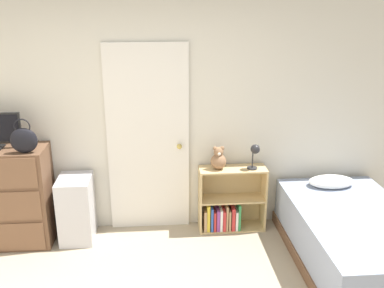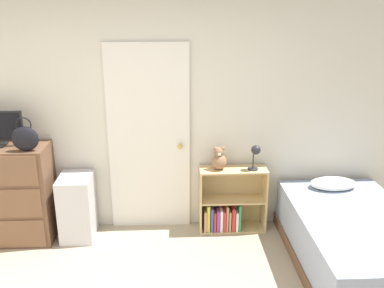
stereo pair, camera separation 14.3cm
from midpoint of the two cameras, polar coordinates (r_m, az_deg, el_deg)
name	(u,v)px [view 2 (the right image)]	position (r m, az deg, el deg)	size (l,w,h in m)	color
wall_back	(143,115)	(4.54, -5.64, 3.88)	(10.00, 0.06, 2.55)	beige
door_closed	(149,140)	(4.56, -4.85, 0.58)	(0.86, 0.09, 2.03)	silver
dresser	(2,194)	(4.84, -23.27, -6.17)	(1.02, 0.46, 1.04)	brown
handbag	(25,138)	(4.38, -20.50, 0.72)	(0.26, 0.10, 0.34)	black
storage_bin	(77,207)	(4.71, -14.18, -8.14)	(0.34, 0.43, 0.69)	silver
bookshelf	(228,207)	(4.78, 5.66, -8.32)	(0.72, 0.26, 0.72)	tan
teddy_bear	(219,160)	(4.53, 4.51, -2.09)	(0.17, 0.17, 0.25)	#8C6647
desk_lamp	(255,153)	(4.53, 9.35, -1.14)	(0.13, 0.12, 0.28)	#262628
bed	(354,242)	(4.42, 21.73, -12.07)	(1.09, 1.84, 0.64)	brown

